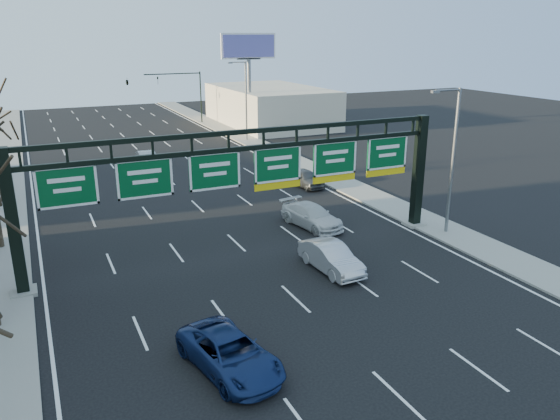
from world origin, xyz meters
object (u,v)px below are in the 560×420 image
sign_gantry (250,175)px  car_blue_suv (230,353)px  car_silver_sedan (331,257)px  car_white_wagon (312,216)px

sign_gantry → car_blue_suv: size_ratio=4.89×
car_blue_suv → car_silver_sedan: 10.09m
car_silver_sedan → car_white_wagon: 6.94m
car_silver_sedan → car_white_wagon: size_ratio=0.90×
sign_gantry → car_silver_sedan: sign_gantry is taller
sign_gantry → car_white_wagon: size_ratio=4.96×
car_silver_sedan → car_blue_suv: bearing=-145.0°
sign_gantry → car_blue_suv: 11.91m
car_white_wagon → car_silver_sedan: bearing=-120.0°
sign_gantry → car_blue_suv: bearing=-116.0°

